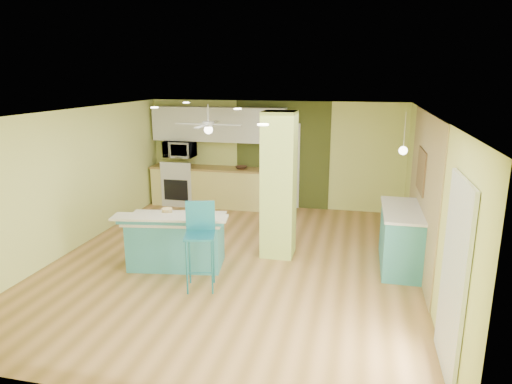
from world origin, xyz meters
TOP-DOWN VIEW (x-y plane):
  - floor at (0.00, 0.00)m, footprint 6.00×7.00m
  - ceiling at (0.00, 0.00)m, footprint 6.00×7.00m
  - wall_back at (0.00, 3.50)m, footprint 6.00×0.01m
  - wall_front at (0.00, -3.50)m, footprint 6.00×0.01m
  - wall_left at (-3.00, 0.00)m, footprint 0.01×7.00m
  - wall_right at (3.00, 0.00)m, footprint 0.01×7.00m
  - wood_panel at (2.99, 0.60)m, footprint 0.02×3.40m
  - olive_accent at (0.20, 3.49)m, footprint 2.20×0.02m
  - interior_door at (0.20, 3.46)m, footprint 0.82×0.05m
  - french_door at (2.97, -2.30)m, footprint 0.04×1.08m
  - column at (0.65, 0.50)m, footprint 0.55×0.55m
  - kitchen_run at (-1.30, 3.20)m, footprint 3.25×0.63m
  - stove at (-2.25, 3.19)m, footprint 0.76×0.66m
  - upper_cabinets at (-1.30, 3.32)m, footprint 3.20×0.34m
  - microwave at (-2.25, 3.20)m, footprint 0.70×0.48m
  - ceiling_fan at (-1.10, 2.00)m, footprint 1.41×1.41m
  - pendant_lamp at (2.65, 0.75)m, footprint 0.14×0.14m
  - wall_decor at (2.96, 0.80)m, footprint 0.03×0.90m
  - peninsula at (-0.89, -0.37)m, footprint 1.82×1.20m
  - bar_stool at (-0.24, -1.00)m, footprint 0.52×0.52m
  - side_counter at (2.70, 0.43)m, footprint 0.65×1.53m
  - fruit_bowl at (-0.72, 3.17)m, footprint 0.29×0.29m
  - canister at (-1.00, -0.43)m, footprint 0.17×0.17m

SIDE VIEW (x-z plane):
  - floor at x=0.00m, z-range -0.01..0.00m
  - peninsula at x=-0.89m, z-range -0.04..0.92m
  - stove at x=-2.25m, z-range -0.08..1.00m
  - kitchen_run at x=-1.30m, z-range 0.00..0.94m
  - side_counter at x=2.70m, z-range 0.00..0.99m
  - bar_stool at x=-0.24m, z-range 0.22..1.51m
  - canister at x=-1.00m, z-range 0.83..1.00m
  - fruit_bowl at x=-0.72m, z-range 0.94..1.01m
  - interior_door at x=0.20m, z-range 0.00..2.00m
  - french_door at x=2.97m, z-range 0.00..2.10m
  - wall_back at x=0.00m, z-range 0.00..2.50m
  - wall_front at x=0.00m, z-range 0.00..2.50m
  - wall_left at x=-3.00m, z-range 0.00..2.50m
  - wall_right at x=3.00m, z-range 0.00..2.50m
  - wood_panel at x=2.99m, z-range 0.00..2.50m
  - olive_accent at x=0.20m, z-range 0.00..2.50m
  - column at x=0.65m, z-range 0.00..2.50m
  - microwave at x=-2.25m, z-range 1.16..1.55m
  - wall_decor at x=2.96m, z-range 1.20..1.90m
  - pendant_lamp at x=2.65m, z-range 1.54..2.23m
  - upper_cabinets at x=-1.30m, z-range 1.55..2.35m
  - ceiling_fan at x=-1.10m, z-range 1.77..2.38m
  - ceiling at x=0.00m, z-range 2.50..2.51m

